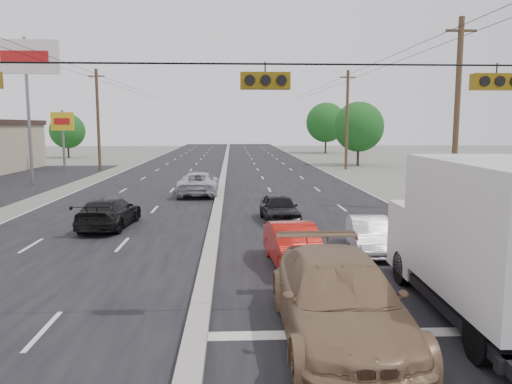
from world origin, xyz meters
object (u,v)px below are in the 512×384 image
utility_pole_right_c (347,119)px  tree_left_far (67,131)px  pole_sign_far (63,126)px  oncoming_far (198,184)px  pole_sign_billboard (26,66)px  tree_right_far (326,122)px  utility_pole_left_c (98,119)px  red_sedan (294,246)px  tan_sedan (339,301)px  tree_right_mid (359,127)px  queue_car_a (279,208)px  queue_car_d (493,242)px  queue_car_b (369,235)px  utility_pole_right_b (457,114)px  box_truck (488,239)px  oncoming_near (109,213)px

utility_pole_right_c → tree_left_far: size_ratio=1.63×
pole_sign_far → oncoming_far: bearing=-51.6°
pole_sign_billboard → tree_right_far: (30.50, 42.00, -3.91)m
utility_pole_left_c → red_sedan: (15.27, -35.20, -4.43)m
tan_sedan → tree_right_mid: bearing=75.6°
utility_pole_right_c → red_sedan: 36.79m
red_sedan → queue_car_a: bearing=83.2°
utility_pole_right_c → tree_right_far: bearing=83.3°
tree_right_far → queue_car_d: bearing=-95.7°
tan_sedan → red_sedan: 5.62m
pole_sign_billboard → tan_sedan: 34.64m
pole_sign_billboard → queue_car_d: (24.10, -22.62, -8.26)m
tree_right_mid → red_sedan: bearing=-106.9°
tree_right_far → queue_car_b: (-10.33, -63.49, -4.34)m
queue_car_a → oncoming_far: bearing=110.2°
pole_sign_far → tan_sedan: 45.16m
utility_pole_right_b → box_truck: 16.18m
utility_pole_left_c → pole_sign_billboard: pole_sign_billboard is taller
pole_sign_far → queue_car_b: 40.07m
utility_pole_left_c → tree_right_far: (28.50, 30.00, -0.15)m
utility_pole_left_c → queue_car_d: (22.10, -34.62, -4.50)m
box_truck → queue_car_b: 6.49m
tree_right_mid → queue_car_a: bearing=-110.1°
utility_pole_left_c → oncoming_far: utility_pole_left_c is taller
tree_right_mid → oncoming_far: bearing=-125.0°
pole_sign_billboard → oncoming_far: bearing=-26.2°
pole_sign_far → utility_pole_right_c: bearing=0.0°
pole_sign_billboard → box_truck: pole_sign_billboard is taller
red_sedan → tree_right_far: bearing=73.5°
utility_pole_right_c → oncoming_near: bearing=-120.9°
tan_sedan → oncoming_near: size_ratio=1.30×
tree_right_far → oncoming_far: size_ratio=1.51×
utility_pole_right_c → box_truck: bearing=-98.3°
box_truck → pole_sign_billboard: bearing=129.1°
box_truck → queue_car_d: size_ratio=1.79×
queue_car_b → tree_right_mid: bearing=83.1°
box_truck → queue_car_a: box_truck is taller
utility_pole_left_c → queue_car_b: utility_pole_left_c is taller
utility_pole_right_c → tan_sedan: size_ratio=1.64×
utility_pole_right_c → tree_right_mid: utility_pole_right_c is taller
tree_left_far → queue_car_d: (31.60, -54.62, -3.11)m
red_sedan → queue_car_a: (0.23, 7.49, -0.03)m
utility_pole_left_c → queue_car_d: utility_pole_left_c is taller
utility_pole_right_b → tan_sedan: utility_pole_right_b is taller
tree_right_mid → queue_car_b: (-9.33, -38.49, -3.72)m
pole_sign_billboard → oncoming_far: 16.70m
utility_pole_right_b → box_truck: size_ratio=1.33×
tree_left_far → queue_car_d: tree_left_far is taller
tree_right_far → queue_car_b: 64.47m
utility_pole_right_c → tree_right_mid: 5.64m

